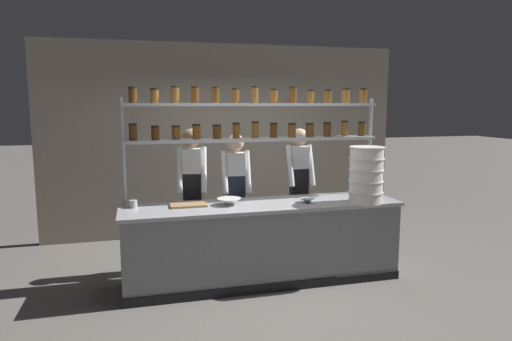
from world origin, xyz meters
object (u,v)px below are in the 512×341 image
at_px(spice_shelf_unit, 256,124).
at_px(chef_center, 236,190).
at_px(prep_bowl_center_front, 229,202).
at_px(chef_right, 299,182).
at_px(chef_left, 192,188).
at_px(serving_cup_front, 133,204).
at_px(cutting_board, 188,205).
at_px(container_stack, 366,175).
at_px(prep_bowl_near_left, 307,200).

xyz_separation_m(spice_shelf_unit, chef_center, (-0.18, 0.29, -0.84)).
height_order(spice_shelf_unit, prep_bowl_center_front, spice_shelf_unit).
bearing_deg(prep_bowl_center_front, chef_right, 34.22).
distance_m(chef_center, chef_right, 0.93).
relative_size(spice_shelf_unit, chef_right, 1.78).
bearing_deg(chef_left, serving_cup_front, -138.48).
relative_size(spice_shelf_unit, prep_bowl_center_front, 11.10).
relative_size(chef_center, cutting_board, 4.20).
bearing_deg(prep_bowl_center_front, cutting_board, 171.07).
bearing_deg(container_stack, chef_left, 155.53).
distance_m(spice_shelf_unit, chef_right, 1.18).
xyz_separation_m(chef_right, prep_bowl_center_front, (-1.12, -0.76, -0.05)).
distance_m(chef_right, prep_bowl_near_left, 0.90).
bearing_deg(prep_bowl_near_left, chef_center, 134.22).
relative_size(prep_bowl_near_left, serving_cup_front, 2.07).
height_order(container_stack, prep_bowl_center_front, container_stack).
xyz_separation_m(spice_shelf_unit, serving_cup_front, (-1.44, -0.17, -0.85)).
distance_m(chef_left, prep_bowl_near_left, 1.42).
relative_size(cutting_board, serving_cup_front, 4.52).
relative_size(container_stack, prep_bowl_center_front, 2.34).
distance_m(container_stack, cutting_board, 2.05).
bearing_deg(chef_center, chef_right, 15.16).
relative_size(spice_shelf_unit, chef_center, 1.83).
bearing_deg(prep_bowl_near_left, spice_shelf_unit, 140.81).
bearing_deg(serving_cup_front, chef_center, 20.18).
distance_m(chef_center, cutting_board, 0.85).
bearing_deg(container_stack, prep_bowl_near_left, 164.88).
distance_m(spice_shelf_unit, prep_bowl_near_left, 1.09).
relative_size(chef_left, cutting_board, 4.39).
distance_m(container_stack, prep_bowl_near_left, 0.74).
bearing_deg(chef_right, spice_shelf_unit, -146.10).
distance_m(chef_center, serving_cup_front, 1.34).
xyz_separation_m(container_stack, serving_cup_front, (-2.59, 0.42, -0.28)).
bearing_deg(container_stack, chef_right, 112.17).
bearing_deg(container_stack, prep_bowl_center_front, 169.52).
height_order(chef_center, cutting_board, chef_center).
distance_m(prep_bowl_near_left, prep_bowl_center_front, 0.90).
relative_size(chef_right, container_stack, 2.66).
height_order(chef_left, cutting_board, chef_left).
height_order(chef_center, chef_right, chef_right).
bearing_deg(serving_cup_front, chef_left, 31.86).
bearing_deg(chef_right, prep_bowl_near_left, -102.37).
bearing_deg(spice_shelf_unit, cutting_board, -164.56).
height_order(container_stack, prep_bowl_near_left, container_stack).
height_order(prep_bowl_near_left, serving_cup_front, serving_cup_front).
relative_size(spice_shelf_unit, cutting_board, 7.70).
xyz_separation_m(cutting_board, serving_cup_front, (-0.59, 0.06, 0.03)).
bearing_deg(serving_cup_front, chef_right, 16.10).
relative_size(container_stack, prep_bowl_near_left, 3.55).
distance_m(prep_bowl_center_front, serving_cup_front, 1.06).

